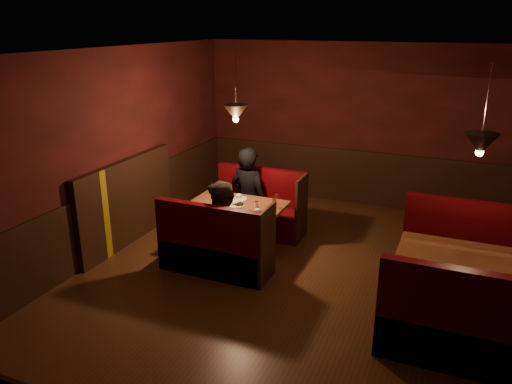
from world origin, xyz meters
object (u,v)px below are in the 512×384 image
at_px(second_bench_near, 459,332).
at_px(diner_a, 248,180).
at_px(second_table, 461,273).
at_px(second_bench_far, 464,261).
at_px(main_table, 238,215).
at_px(main_bench_far, 259,212).
at_px(diner_b, 222,216).
at_px(main_bench_near, 215,251).

relative_size(second_bench_near, diner_a, 0.89).
relative_size(second_table, second_bench_far, 0.90).
xyz_separation_m(main_table, second_bench_far, (3.08, 0.16, -0.21)).
height_order(main_bench_far, second_bench_near, second_bench_near).
distance_m(main_table, second_bench_near, 3.44).
relative_size(main_table, diner_a, 0.78).
distance_m(main_bench_far, diner_b, 1.52).
bearing_deg(diner_a, diner_b, 109.28).
bearing_deg(main_bench_far, second_bench_far, -11.31).
bearing_deg(second_bench_near, second_table, 92.20).
bearing_deg(diner_b, second_bench_near, 5.56).
distance_m(main_bench_far, second_bench_near, 3.82).
relative_size(main_bench_far, second_bench_near, 0.97).
xyz_separation_m(main_bench_near, diner_a, (-0.15, 1.47, 0.55)).
bearing_deg(second_bench_near, main_table, 153.84).
relative_size(main_bench_near, second_table, 1.07).
bearing_deg(main_bench_far, second_bench_near, -36.75).
bearing_deg(main_table, main_bench_far, 88.91).
distance_m(main_table, second_table, 3.12).
bearing_deg(diner_b, second_table, 21.19).
bearing_deg(second_bench_far, main_bench_far, 168.69).
height_order(main_table, diner_a, diner_a).
height_order(diner_a, diner_b, diner_a).
bearing_deg(diner_a, main_bench_far, -142.25).
bearing_deg(second_table, diner_b, 179.88).
relative_size(second_bench_far, diner_b, 0.97).
xyz_separation_m(second_bench_far, diner_a, (-3.22, 0.53, 0.52)).
relative_size(main_bench_far, diner_b, 0.94).
distance_m(main_bench_near, second_bench_near, 3.15).
bearing_deg(main_table, second_bench_far, 3.02).
bearing_deg(main_bench_near, main_bench_far, 90.00).
bearing_deg(main_bench_near, main_table, 91.09).
xyz_separation_m(main_bench_far, main_bench_near, (0.00, -1.55, 0.00)).
xyz_separation_m(main_bench_far, diner_b, (0.07, -1.44, 0.48)).
bearing_deg(second_bench_far, second_table, -92.20).
bearing_deg(diner_b, main_bench_far, 114.16).
xyz_separation_m(main_bench_near, second_table, (3.03, 0.10, 0.26)).
bearing_deg(main_bench_near, diner_a, 95.93).
distance_m(second_bench_far, second_bench_near, 1.67).
distance_m(main_bench_near, diner_b, 0.49).
distance_m(second_table, second_bench_far, 0.87).
height_order(main_bench_near, second_table, main_bench_near).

